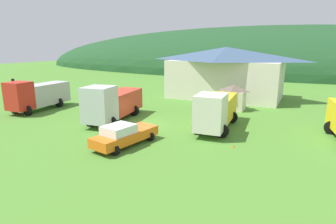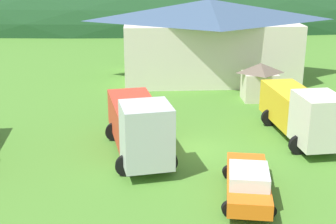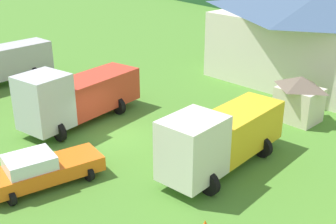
% 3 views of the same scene
% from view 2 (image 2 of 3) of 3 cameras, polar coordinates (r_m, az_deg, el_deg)
% --- Properties ---
extents(ground_plane, '(200.00, 200.00, 0.00)m').
position_cam_2_polar(ground_plane, '(27.16, 3.27, -4.65)').
color(ground_plane, '#4C842D').
extents(forested_hill_backdrop, '(163.07, 60.00, 25.99)m').
position_cam_2_polar(forested_hill_backdrop, '(93.83, -1.55, 11.95)').
color(forested_hill_backdrop, '#1E4723').
rests_on(forested_hill_backdrop, ground).
extents(depot_building, '(15.92, 9.37, 6.99)m').
position_cam_2_polar(depot_building, '(42.62, 4.91, 8.89)').
color(depot_building, silver).
rests_on(depot_building, ground).
extents(play_shed_cream, '(2.69, 2.23, 2.89)m').
position_cam_2_polar(play_shed_cream, '(36.72, 11.00, 3.68)').
color(play_shed_cream, beige).
rests_on(play_shed_cream, ground).
extents(tow_truck_silver, '(4.01, 8.41, 3.69)m').
position_cam_2_polar(tow_truck_silver, '(25.81, -3.55, -1.56)').
color(tow_truck_silver, silver).
rests_on(tow_truck_silver, ground).
extents(heavy_rig_striped, '(3.41, 8.04, 3.41)m').
position_cam_2_polar(heavy_rig_striped, '(29.19, 15.83, 0.05)').
color(heavy_rig_striped, silver).
rests_on(heavy_rig_striped, ground).
extents(service_pickup_orange, '(2.94, 5.56, 1.66)m').
position_cam_2_polar(service_pickup_orange, '(22.03, 9.62, -8.29)').
color(service_pickup_orange, orange).
rests_on(service_pickup_orange, ground).
extents(traffic_cone_near_pickup, '(0.36, 0.36, 0.54)m').
position_cam_2_polar(traffic_cone_near_pickup, '(24.82, 8.29, -7.15)').
color(traffic_cone_near_pickup, orange).
rests_on(traffic_cone_near_pickup, ground).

